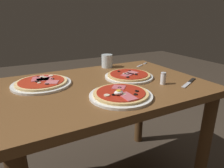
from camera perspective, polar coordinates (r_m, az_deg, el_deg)
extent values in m
cube|color=brown|center=(1.12, -1.94, -0.78)|extent=(1.10, 0.77, 0.04)
cylinder|color=#4A3018|center=(1.35, 24.95, -16.39)|extent=(0.07, 0.07, 0.70)
cylinder|color=#4A3018|center=(1.48, -25.75, -13.42)|extent=(0.07, 0.07, 0.70)
cylinder|color=#4A3018|center=(1.75, 7.99, -6.30)|extent=(0.07, 0.07, 0.70)
cylinder|color=white|center=(0.93, 2.56, -3.35)|extent=(0.30, 0.30, 0.01)
cylinder|color=#DBB26B|center=(0.92, 2.57, -2.72)|extent=(0.26, 0.26, 0.01)
cylinder|color=#A82314|center=(0.92, 2.58, -2.34)|extent=(0.23, 0.23, 0.00)
torus|color=black|center=(0.88, 0.44, -3.08)|extent=(0.02, 0.02, 0.00)
torus|color=black|center=(0.93, 7.16, -2.03)|extent=(0.02, 0.02, 0.00)
torus|color=black|center=(0.89, 6.82, -2.97)|extent=(0.02, 0.02, 0.00)
torus|color=black|center=(0.97, 2.29, -1.03)|extent=(0.02, 0.02, 0.00)
cube|color=#C65B66|center=(0.97, 1.85, -0.95)|extent=(0.09, 0.08, 0.00)
cube|color=#C65B66|center=(0.87, 4.48, -3.54)|extent=(0.05, 0.10, 0.00)
cylinder|color=beige|center=(0.87, -1.50, -3.26)|extent=(0.03, 0.03, 0.00)
cylinder|color=beige|center=(0.89, 3.27, -2.96)|extent=(0.02, 0.02, 0.00)
ellipsoid|color=white|center=(0.88, 1.93, -2.51)|extent=(0.04, 0.03, 0.02)
cylinder|color=yellow|center=(0.88, 1.93, -1.90)|extent=(0.02, 0.02, 0.00)
cylinder|color=white|center=(1.22, 4.86, 2.16)|extent=(0.29, 0.29, 0.01)
cylinder|color=tan|center=(1.21, 4.88, 2.65)|extent=(0.26, 0.26, 0.01)
cylinder|color=#A82314|center=(1.21, 4.89, 2.95)|extent=(0.23, 0.23, 0.00)
torus|color=black|center=(1.25, 1.98, 3.68)|extent=(0.02, 0.02, 0.00)
torus|color=black|center=(1.19, 7.00, 2.74)|extent=(0.02, 0.02, 0.00)
torus|color=black|center=(1.26, 5.10, 3.76)|extent=(0.02, 0.02, 0.00)
torus|color=black|center=(1.13, 4.53, 1.99)|extent=(0.02, 0.02, 0.00)
torus|color=black|center=(1.18, 4.56, 2.69)|extent=(0.02, 0.02, 0.00)
torus|color=black|center=(1.20, 3.84, 2.95)|extent=(0.02, 0.02, 0.00)
cube|color=#C65B66|center=(1.18, 4.48, 2.73)|extent=(0.09, 0.08, 0.00)
cube|color=#D16B70|center=(1.23, 5.73, 3.29)|extent=(0.08, 0.08, 0.00)
cylinder|color=beige|center=(1.20, 3.53, 3.00)|extent=(0.02, 0.02, 0.00)
cylinder|color=beige|center=(1.20, 4.09, 2.95)|extent=(0.02, 0.02, 0.00)
cylinder|color=white|center=(1.15, -19.60, 0.00)|extent=(0.32, 0.32, 0.01)
cylinder|color=#E5C17F|center=(1.14, -19.66, 0.52)|extent=(0.27, 0.27, 0.01)
cylinder|color=#B72D19|center=(1.14, -19.70, 0.83)|extent=(0.24, 0.24, 0.00)
torus|color=black|center=(1.21, -20.44, 1.97)|extent=(0.02, 0.02, 0.00)
torus|color=black|center=(1.15, -16.79, 1.44)|extent=(0.02, 0.02, 0.00)
torus|color=black|center=(1.07, -18.23, 0.02)|extent=(0.02, 0.02, 0.00)
torus|color=black|center=(1.13, -20.94, 0.74)|extent=(0.02, 0.02, 0.00)
torus|color=black|center=(1.12, -20.73, 0.63)|extent=(0.02, 0.02, 0.00)
cube|color=#C65B66|center=(1.17, -20.78, 1.37)|extent=(0.08, 0.10, 0.00)
cube|color=#D16B70|center=(1.15, -18.80, 1.30)|extent=(0.09, 0.06, 0.00)
cube|color=#D16B70|center=(1.09, -16.95, 0.53)|extent=(0.09, 0.08, 0.00)
cube|color=#C65B66|center=(1.17, -18.79, 1.57)|extent=(0.08, 0.10, 0.00)
cylinder|color=beige|center=(1.10, -20.26, 0.33)|extent=(0.02, 0.02, 0.00)
cylinder|color=beige|center=(1.21, -17.21, 2.30)|extent=(0.03, 0.03, 0.00)
cylinder|color=beige|center=(1.21, -19.62, 2.04)|extent=(0.03, 0.03, 0.00)
cylinder|color=beige|center=(1.19, -18.84, 1.80)|extent=(0.02, 0.02, 0.00)
cylinder|color=silver|center=(1.45, -1.44, 6.66)|extent=(0.08, 0.08, 0.09)
cylinder|color=silver|center=(1.45, -1.44, 5.92)|extent=(0.07, 0.07, 0.05)
cube|color=silver|center=(1.51, 8.02, 5.23)|extent=(0.07, 0.05, 0.00)
cube|color=silver|center=(1.59, 9.82, 5.87)|extent=(0.04, 0.02, 0.00)
cube|color=silver|center=(1.59, 9.67, 5.90)|extent=(0.04, 0.02, 0.00)
cube|color=silver|center=(1.59, 9.53, 5.92)|extent=(0.04, 0.02, 0.00)
cube|color=silver|center=(1.59, 9.38, 5.94)|extent=(0.04, 0.02, 0.00)
cube|color=silver|center=(1.15, 20.69, -0.17)|extent=(0.11, 0.06, 0.00)
cube|color=black|center=(1.24, 22.01, 0.99)|extent=(0.09, 0.05, 0.01)
cylinder|color=white|center=(1.12, 14.53, 1.30)|extent=(0.03, 0.03, 0.05)
cylinder|color=silver|center=(1.11, 14.67, 2.94)|extent=(0.03, 0.03, 0.01)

